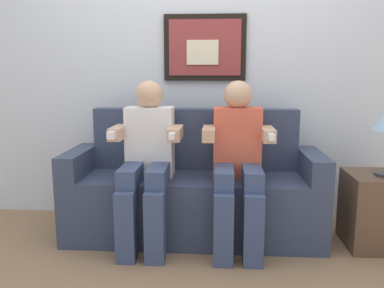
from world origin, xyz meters
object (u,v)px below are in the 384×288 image
couch (194,193)px  person_on_right (238,158)px  side_table_right (376,210)px  person_on_left (147,157)px

couch → person_on_right: bearing=-29.0°
couch → side_table_right: 1.25m
couch → person_on_left: size_ratio=1.60×
person_on_left → person_on_right: bearing=0.0°
couch → person_on_left: person_on_left is taller
couch → side_table_right: size_ratio=3.56×
couch → person_on_left: 0.45m
person_on_right → couch: bearing=151.0°
person_on_left → person_on_right: (0.60, 0.00, -0.00)m
person_on_left → person_on_right: 0.60m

